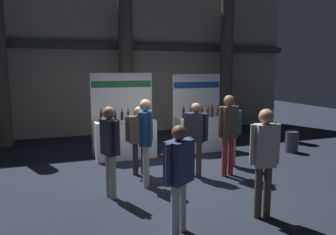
% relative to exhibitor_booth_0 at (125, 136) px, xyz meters
% --- Properties ---
extents(ground_plane, '(27.41, 27.41, 0.00)m').
position_rel_exhibitor_booth_0_xyz_m(ground_plane, '(0.60, -1.82, -0.61)').
color(ground_plane, black).
extents(hall_colonnade, '(13.70, 1.28, 5.82)m').
position_rel_exhibitor_booth_0_xyz_m(hall_colonnade, '(0.60, 3.29, 2.29)').
color(hall_colonnade, gray).
rests_on(hall_colonnade, ground_plane).
extents(exhibitor_booth_0, '(1.70, 0.70, 2.30)m').
position_rel_exhibitor_booth_0_xyz_m(exhibitor_booth_0, '(0.00, 0.00, 0.00)').
color(exhibitor_booth_0, white).
rests_on(exhibitor_booth_0, ground_plane).
extents(exhibitor_booth_1, '(1.53, 0.66, 2.25)m').
position_rel_exhibitor_booth_0_xyz_m(exhibitor_booth_1, '(2.27, 0.01, -0.01)').
color(exhibitor_booth_1, white).
rests_on(exhibitor_booth_1, ground_plane).
extents(trash_bin, '(0.37, 0.37, 0.61)m').
position_rel_exhibitor_booth_0_xyz_m(trash_bin, '(4.70, -1.07, -0.30)').
color(trash_bin, '#38383D').
rests_on(trash_bin, ground_plane).
extents(visitor_1, '(0.54, 0.26, 1.84)m').
position_rel_exhibitor_booth_0_xyz_m(visitor_1, '(1.88, -2.26, 0.49)').
color(visitor_1, maroon).
rests_on(visitor_1, ground_plane).
extents(visitor_2, '(0.34, 0.47, 1.81)m').
position_rel_exhibitor_booth_0_xyz_m(visitor_2, '(-0.03, -2.28, 0.47)').
color(visitor_2, silver).
rests_on(visitor_2, ground_plane).
extents(visitor_3, '(0.62, 0.29, 1.58)m').
position_rel_exhibitor_booth_0_xyz_m(visitor_3, '(0.02, -1.53, 0.34)').
color(visitor_3, '#23232D').
rests_on(visitor_3, ground_plane).
extents(visitor_5, '(0.45, 0.44, 1.67)m').
position_rel_exhibitor_booth_0_xyz_m(visitor_5, '(1.17, -2.06, 0.39)').
color(visitor_5, '#47382D').
rests_on(visitor_5, ground_plane).
extents(visitor_6, '(0.44, 0.47, 1.63)m').
position_rel_exhibitor_booth_0_xyz_m(visitor_6, '(2.33, -1.58, 0.37)').
color(visitor_6, '#ADA393').
rests_on(visitor_6, ground_plane).
extents(visitor_7, '(0.33, 0.50, 1.73)m').
position_rel_exhibitor_booth_0_xyz_m(visitor_7, '(-0.81, -2.63, 0.42)').
color(visitor_7, '#ADA393').
rests_on(visitor_7, ground_plane).
extents(visitor_8, '(0.51, 0.45, 1.62)m').
position_rel_exhibitor_booth_0_xyz_m(visitor_8, '(-0.09, -4.28, 0.37)').
color(visitor_8, silver).
rests_on(visitor_8, ground_plane).
extents(visitor_9, '(0.49, 0.28, 1.79)m').
position_rel_exhibitor_booth_0_xyz_m(visitor_9, '(1.38, -4.26, 0.45)').
color(visitor_9, '#47382D').
rests_on(visitor_9, ground_plane).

